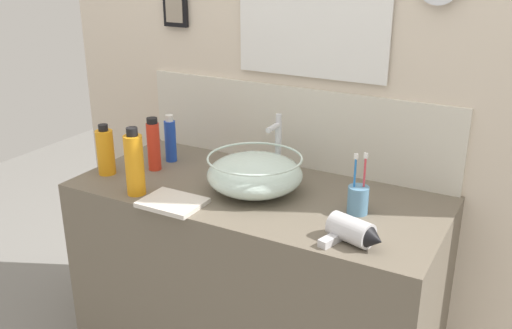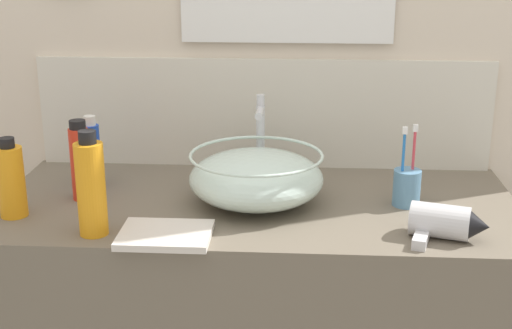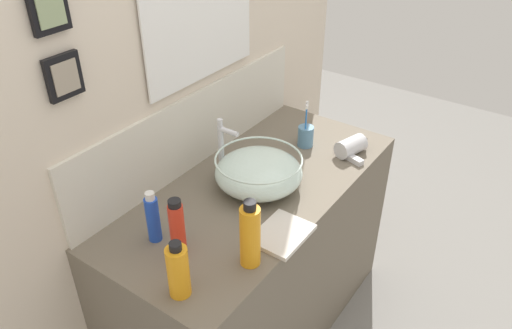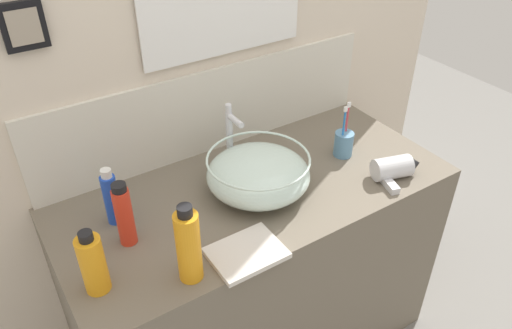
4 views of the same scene
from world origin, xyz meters
TOP-DOWN VIEW (x-y plane):
  - vanity_counter at (0.00, 0.00)m, footprint 1.33×0.61m
  - back_panel at (0.00, 0.33)m, footprint 2.16×0.09m
  - glass_bowl_sink at (-0.00, -0.01)m, footprint 0.34×0.34m
  - faucet at (-0.00, 0.16)m, footprint 0.02×0.10m
  - hair_drier at (0.44, -0.20)m, footprint 0.19×0.14m
  - toothbrush_cup at (0.38, 0.00)m, footprint 0.07×0.07m
  - spray_bottle at (-0.58, -0.13)m, footprint 0.07×0.07m
  - shampoo_bottle at (-0.45, -0.01)m, footprint 0.05×0.05m
  - soap_dispenser at (-0.36, -0.23)m, footprint 0.07×0.07m
  - lotion_bottle at (-0.45, 0.10)m, footprint 0.05×0.05m
  - hand_towel at (-0.19, -0.24)m, footprint 0.21×0.16m

SIDE VIEW (x-z plane):
  - vanity_counter at x=0.00m, z-range 0.00..0.82m
  - hand_towel at x=-0.19m, z-range 0.82..0.84m
  - hair_drier at x=0.44m, z-range 0.82..0.90m
  - toothbrush_cup at x=0.38m, z-range 0.77..0.97m
  - glass_bowl_sink at x=0.00m, z-range 0.82..0.96m
  - spray_bottle at x=-0.58m, z-range 0.81..1.01m
  - lotion_bottle at x=-0.45m, z-range 0.81..1.01m
  - shampoo_bottle at x=-0.45m, z-range 0.82..1.03m
  - soap_dispenser at x=-0.36m, z-range 0.81..1.06m
  - faucet at x=0.00m, z-range 0.84..1.08m
  - back_panel at x=0.00m, z-range 0.00..2.44m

